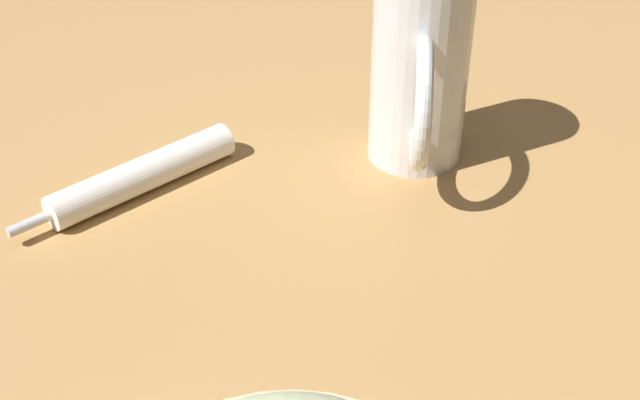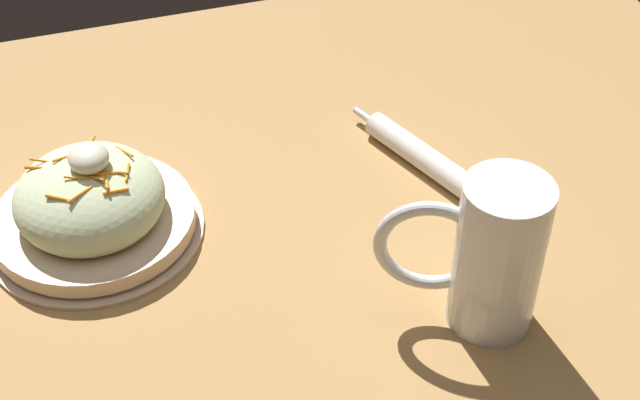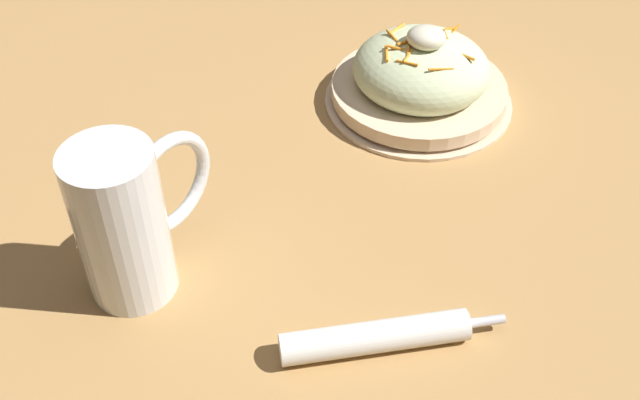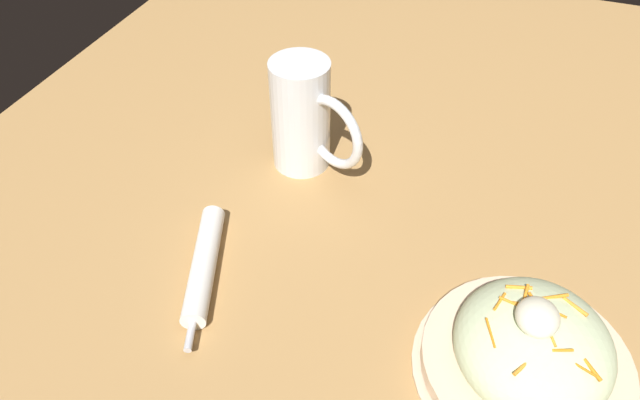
% 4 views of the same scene
% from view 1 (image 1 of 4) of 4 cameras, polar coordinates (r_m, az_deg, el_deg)
% --- Properties ---
extents(ground_plane, '(1.43, 1.43, 0.00)m').
position_cam_1_polar(ground_plane, '(0.67, 15.30, -5.42)').
color(ground_plane, '#B2844C').
extents(beer_mug, '(0.10, 0.15, 0.17)m').
position_cam_1_polar(beer_mug, '(0.76, 6.54, 7.61)').
color(beer_mug, white).
rests_on(beer_mug, ground_plane).
extents(napkin_roll, '(0.20, 0.09, 0.03)m').
position_cam_1_polar(napkin_roll, '(0.75, -11.71, 1.61)').
color(napkin_roll, white).
rests_on(napkin_roll, ground_plane).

